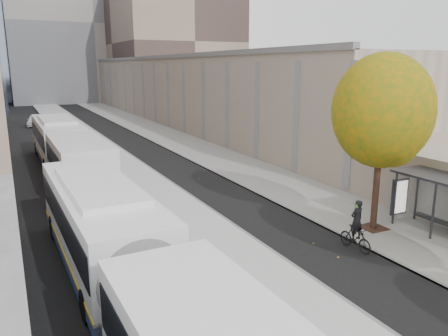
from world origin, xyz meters
TOP-DOWN VIEW (x-y plane):
  - bus_platform at (-3.88, 35.00)m, footprint 4.25×150.00m
  - sidewalk at (4.12, 35.00)m, footprint 4.75×150.00m
  - building_tan at (15.50, 64.00)m, footprint 18.00×92.00m
  - building_far_block at (6.00, 96.00)m, footprint 30.00×18.00m
  - tree_c at (3.60, 13.00)m, footprint 4.20×4.20m
  - bus_near at (-7.81, 10.68)m, footprint 3.05×17.97m
  - bus_far at (-7.15, 30.03)m, footprint 2.96×18.82m
  - cyclist at (1.32, 11.69)m, footprint 0.61×1.62m
  - distant_car at (-7.39, 56.74)m, footprint 2.34×4.33m

SIDE VIEW (x-z plane):
  - sidewalk at x=4.12m, z-range 0.00..0.08m
  - bus_platform at x=-3.88m, z-range 0.00..0.15m
  - distant_car at x=-7.39m, z-range 0.00..1.40m
  - cyclist at x=1.32m, z-range -0.26..1.78m
  - bus_near at x=-7.81m, z-range 0.14..3.12m
  - bus_far at x=-7.15m, z-range 0.15..3.28m
  - building_tan at x=15.50m, z-range 0.00..8.00m
  - tree_c at x=3.60m, z-range 1.61..8.89m
  - building_far_block at x=6.00m, z-range 0.00..30.00m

